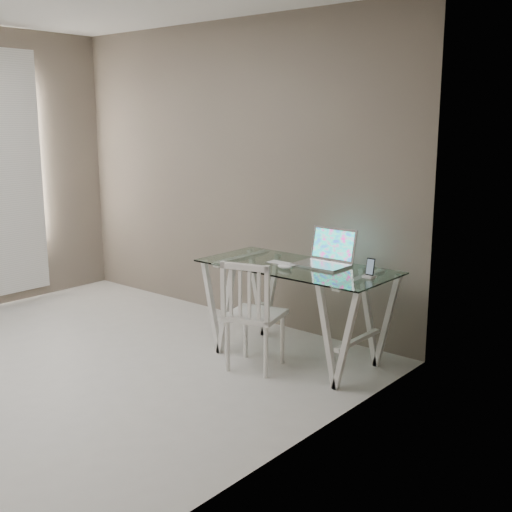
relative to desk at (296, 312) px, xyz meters
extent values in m
plane|color=#B8B7B1|center=(-1.20, -1.66, -0.38)|extent=(4.50, 4.50, 0.00)
cube|color=#6B6054|center=(-1.20, 0.59, 0.97)|extent=(4.00, 0.02, 2.70)
cube|color=#6B6054|center=(0.80, -1.66, 0.97)|extent=(0.02, 4.50, 2.70)
cube|color=silver|center=(0.00, 0.00, 0.36)|extent=(1.50, 0.70, 0.01)
cube|color=silver|center=(-0.55, 0.00, -0.02)|extent=(0.24, 0.62, 0.72)
cube|color=silver|center=(0.55, 0.00, -0.02)|extent=(0.24, 0.62, 0.72)
cube|color=silver|center=(-0.14, -0.33, 0.03)|extent=(0.47, 0.47, 0.04)
cylinder|color=silver|center=(-0.24, -0.52, -0.19)|extent=(0.03, 0.03, 0.39)
cylinder|color=silver|center=(0.06, -0.43, -0.19)|extent=(0.03, 0.03, 0.39)
cylinder|color=silver|center=(-0.33, -0.22, -0.19)|extent=(0.03, 0.03, 0.39)
cylinder|color=silver|center=(-0.03, -0.14, -0.19)|extent=(0.03, 0.03, 0.39)
cube|color=silver|center=(-0.09, -0.50, 0.24)|extent=(0.38, 0.13, 0.43)
cube|color=silver|center=(0.15, 0.11, 0.37)|extent=(0.39, 0.27, 0.02)
cube|color=#19D899|center=(0.15, 0.27, 0.51)|extent=(0.39, 0.07, 0.26)
cube|color=silver|center=(-0.12, -0.02, 0.37)|extent=(0.25, 0.11, 0.01)
ellipsoid|color=white|center=(0.00, -0.15, 0.38)|extent=(0.12, 0.07, 0.04)
cube|color=white|center=(0.61, 0.03, 0.37)|extent=(0.07, 0.07, 0.02)
cube|color=black|center=(0.61, 0.04, 0.44)|extent=(0.06, 0.03, 0.12)
camera|label=1|loc=(2.80, -3.81, 1.44)|focal=45.00mm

